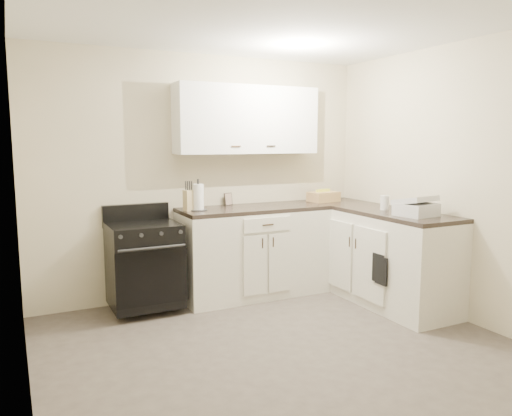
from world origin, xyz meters
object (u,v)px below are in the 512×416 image
paper_towel (198,197)px  countertop_grill (416,210)px  wicker_basket (324,197)px  stove (145,265)px  knife_block (189,200)px

paper_towel → countertop_grill: (1.66, -1.23, -0.07)m
paper_towel → wicker_basket: size_ratio=0.79×
paper_towel → wicker_basket: paper_towel is taller
stove → knife_block: knife_block is taller
paper_towel → wicker_basket: bearing=2.3°
stove → wicker_basket: bearing=2.6°
stove → knife_block: (0.47, 0.06, 0.58)m
countertop_grill → stove: bearing=143.9°
wicker_basket → knife_block: bearing=-178.7°
knife_block → countertop_grill: 2.16m
stove → knife_block: 0.75m
wicker_basket → countertop_grill: 1.30m
paper_towel → wicker_basket: 1.53m
wicker_basket → countertop_grill: countertop_grill is taller
knife_block → wicker_basket: knife_block is taller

